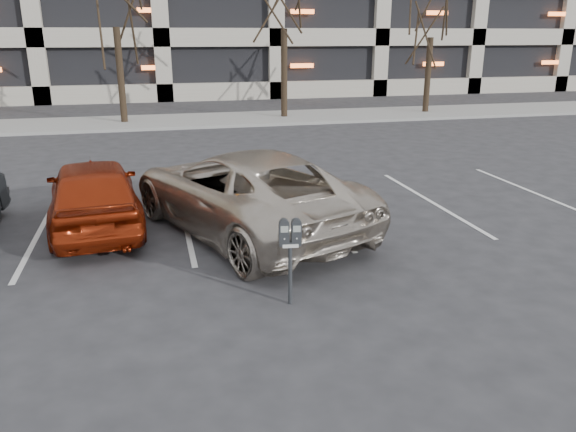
{
  "coord_description": "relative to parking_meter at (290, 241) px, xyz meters",
  "views": [
    {
      "loc": [
        -1.94,
        -8.94,
        3.67
      ],
      "look_at": [
        0.08,
        -0.68,
        0.91
      ],
      "focal_mm": 35.0,
      "sensor_mm": 36.0,
      "label": 1
    }
  ],
  "objects": [
    {
      "name": "suv_silver",
      "position": [
        -0.09,
        3.28,
        -0.16
      ],
      "size": [
        4.57,
        6.31,
        1.6
      ],
      "rotation": [
        0.0,
        0.0,
        3.52
      ],
      "color": "#C1B4A4",
      "rests_on": "ground"
    },
    {
      "name": "ground",
      "position": [
        0.19,
        1.91,
        -0.96
      ],
      "size": [
        140.0,
        140.0,
        0.0
      ],
      "primitive_type": "plane",
      "color": "#28282B",
      "rests_on": "ground"
    },
    {
      "name": "car_red",
      "position": [
        -2.93,
        4.12,
        -0.24
      ],
      "size": [
        2.13,
        4.36,
        1.43
      ],
      "primitive_type": "imported",
      "rotation": [
        0.0,
        0.0,
        3.25
      ],
      "color": "maroon",
      "rests_on": "ground"
    },
    {
      "name": "parking_meter",
      "position": [
        0.0,
        0.0,
        0.0
      ],
      "size": [
        0.33,
        0.16,
        1.25
      ],
      "rotation": [
        0.0,
        0.0,
        -0.13
      ],
      "color": "black",
      "rests_on": "ground"
    },
    {
      "name": "sidewalk",
      "position": [
        0.19,
        17.91,
        -0.9
      ],
      "size": [
        80.0,
        4.0,
        0.12
      ],
      "primitive_type": "cube",
      "color": "gray",
      "rests_on": "ground"
    },
    {
      "name": "stall_lines",
      "position": [
        -1.21,
        4.21,
        -0.95
      ],
      "size": [
        16.9,
        5.2,
        0.0
      ],
      "color": "silver",
      "rests_on": "ground"
    }
  ]
}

